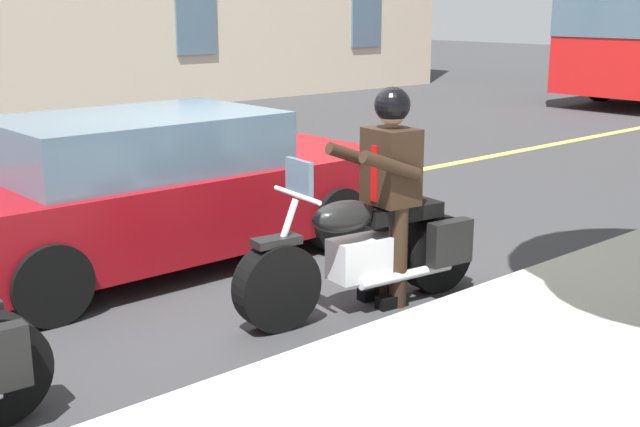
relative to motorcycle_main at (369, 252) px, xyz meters
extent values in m
plane|color=#333335|center=(0.10, -1.48, -0.45)|extent=(80.00, 80.00, 0.00)
cube|color=#E5DB4C|center=(0.10, -3.48, -0.45)|extent=(60.00, 0.16, 0.01)
cylinder|color=black|center=(0.84, -0.11, -0.12)|extent=(0.68, 0.28, 0.66)
cylinder|color=black|center=(-0.70, 0.09, -0.12)|extent=(0.68, 0.28, 0.66)
cube|color=silver|center=(0.04, -0.01, -0.03)|extent=(0.59, 0.35, 0.32)
ellipsoid|color=black|center=(0.24, -0.03, 0.33)|extent=(0.59, 0.35, 0.24)
cube|color=black|center=(-0.30, 0.04, 0.29)|extent=(0.73, 0.37, 0.12)
cube|color=black|center=(-0.62, 0.30, 0.03)|extent=(0.41, 0.17, 0.36)
cube|color=black|center=(-0.68, -0.13, 0.03)|extent=(0.41, 0.17, 0.36)
cylinder|color=silver|center=(0.82, -0.11, 0.15)|extent=(0.35, 0.10, 0.76)
cylinder|color=silver|center=(0.66, -0.09, 0.55)|extent=(0.11, 0.60, 0.04)
cube|color=black|center=(0.84, -0.11, 0.23)|extent=(0.38, 0.21, 0.06)
cylinder|color=silver|center=(-0.23, 0.19, -0.19)|extent=(0.90, 0.20, 0.08)
cube|color=slate|center=(0.64, -0.09, 0.67)|extent=(0.08, 0.32, 0.28)
cylinder|color=black|center=(-0.19, 0.14, -0.03)|extent=(0.14, 0.14, 0.84)
cube|color=black|center=(-0.13, 0.14, -0.40)|extent=(0.27, 0.14, 0.10)
cylinder|color=black|center=(-0.22, -0.09, -0.03)|extent=(0.14, 0.14, 0.84)
cube|color=black|center=(-0.16, -0.10, -0.40)|extent=(0.27, 0.14, 0.10)
cube|color=black|center=(-0.20, 0.02, 0.67)|extent=(0.37, 0.44, 0.60)
cube|color=red|center=(-0.04, 0.00, 0.63)|extent=(0.03, 0.07, 0.44)
cylinder|color=black|center=(0.00, 0.22, 0.73)|extent=(0.56, 0.17, 0.28)
cylinder|color=black|center=(-0.05, -0.22, 0.73)|extent=(0.56, 0.17, 0.28)
sphere|color=tan|center=(-0.20, 0.02, 1.10)|extent=(0.22, 0.22, 0.22)
sphere|color=black|center=(-0.20, 0.02, 1.15)|extent=(0.28, 0.28, 0.28)
cylinder|color=black|center=(-14.67, -6.56, 0.05)|extent=(1.00, 0.30, 1.00)
cube|color=maroon|center=(0.61, -2.16, 0.10)|extent=(4.60, 1.80, 0.70)
cube|color=slate|center=(0.81, -2.16, 0.65)|extent=(2.40, 1.60, 0.60)
cylinder|color=black|center=(-0.84, -3.01, -0.13)|extent=(0.64, 0.22, 0.64)
cylinder|color=black|center=(-0.84, -1.31, -0.13)|extent=(0.64, 0.22, 0.64)
cylinder|color=black|center=(2.06, -1.31, -0.13)|extent=(0.64, 0.22, 0.64)
cube|color=slate|center=(-12.12, -12.45, 1.55)|extent=(1.10, 0.06, 1.60)
cube|color=slate|center=(-6.50, -12.45, 1.55)|extent=(1.10, 0.06, 1.60)
camera|label=1|loc=(4.36, 4.38, 1.89)|focal=45.91mm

